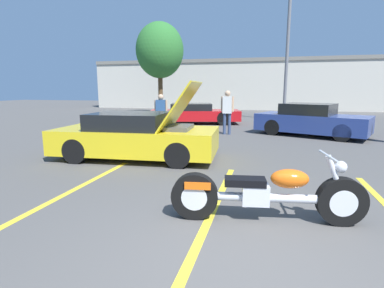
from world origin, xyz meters
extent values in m
plane|color=#514F4C|center=(0.00, 0.00, 0.00)|extent=(80.00, 80.00, 0.00)
cube|color=yellow|center=(-3.21, 0.93, 0.00)|extent=(0.12, 5.88, 0.01)
cube|color=yellow|center=(-0.59, 0.93, 0.00)|extent=(0.12, 5.88, 0.01)
cube|color=beige|center=(0.00, 25.79, 2.20)|extent=(32.00, 4.00, 4.40)
cube|color=slate|center=(0.00, 25.79, 4.25)|extent=(32.00, 4.20, 0.30)
cylinder|color=slate|center=(1.07, 15.30, 3.80)|extent=(0.18, 0.18, 7.60)
cylinder|color=brown|center=(-7.26, 17.58, 1.51)|extent=(0.32, 0.32, 3.02)
ellipsoid|color=#2D702D|center=(-7.26, 17.58, 4.44)|extent=(3.29, 3.29, 3.79)
cylinder|color=black|center=(1.16, 1.44, 0.33)|extent=(0.67, 0.25, 0.66)
cylinder|color=black|center=(-0.79, 1.16, 0.33)|extent=(0.67, 0.25, 0.66)
cylinder|color=silver|center=(1.16, 1.44, 0.33)|extent=(0.38, 0.22, 0.36)
cylinder|color=silver|center=(-0.79, 1.16, 0.33)|extent=(0.38, 0.22, 0.36)
cylinder|color=silver|center=(0.19, 1.30, 0.34)|extent=(1.68, 0.36, 0.12)
cube|color=silver|center=(0.04, 1.28, 0.38)|extent=(0.39, 0.29, 0.28)
ellipsoid|color=orange|center=(0.48, 1.34, 0.62)|extent=(0.54, 0.35, 0.26)
cube|color=black|center=(-0.11, 1.26, 0.56)|extent=(0.59, 0.34, 0.10)
cube|color=orange|center=(-0.74, 1.17, 0.51)|extent=(0.39, 0.27, 0.10)
cylinder|color=silver|center=(1.07, 1.42, 0.65)|extent=(0.31, 0.11, 0.63)
cylinder|color=silver|center=(0.95, 1.41, 0.94)|extent=(0.13, 0.70, 0.04)
sphere|color=silver|center=(1.11, 1.43, 0.80)|extent=(0.16, 0.16, 0.16)
cylinder|color=silver|center=(-0.27, 1.34, 0.28)|extent=(1.28, 0.27, 0.09)
cube|color=yellow|center=(-3.16, 4.45, 0.48)|extent=(4.28, 2.13, 0.62)
cube|color=black|center=(-3.33, 4.44, 1.00)|extent=(1.99, 1.78, 0.41)
cylinder|color=black|center=(-1.82, 3.73, 0.31)|extent=(0.63, 0.26, 0.62)
cylinder|color=black|center=(-1.93, 5.35, 0.31)|extent=(0.63, 0.26, 0.62)
cylinder|color=black|center=(-4.39, 3.55, 0.31)|extent=(0.63, 0.26, 0.62)
cylinder|color=black|center=(-4.51, 5.17, 0.31)|extent=(0.63, 0.26, 0.62)
cube|color=yellow|center=(-1.97, 4.53, 1.39)|extent=(0.98, 1.75, 1.22)
cube|color=#4C4C51|center=(-2.02, 4.53, 0.75)|extent=(0.67, 1.05, 0.28)
cube|color=navy|center=(1.84, 9.71, 0.50)|extent=(4.44, 3.23, 0.66)
cube|color=black|center=(1.69, 9.78, 1.04)|extent=(2.31, 2.19, 0.42)
cylinder|color=black|center=(2.70, 8.50, 0.31)|extent=(0.66, 0.45, 0.62)
cylinder|color=black|center=(3.31, 9.93, 0.31)|extent=(0.66, 0.45, 0.62)
cylinder|color=black|center=(0.38, 9.49, 0.31)|extent=(0.66, 0.45, 0.62)
cylinder|color=black|center=(0.99, 10.92, 0.31)|extent=(0.66, 0.45, 0.62)
cube|color=red|center=(-3.55, 12.63, 0.45)|extent=(4.92, 2.77, 0.52)
cube|color=black|center=(-3.73, 12.59, 0.89)|extent=(2.40, 2.00, 0.35)
cylinder|color=black|center=(-1.98, 12.25, 0.35)|extent=(0.73, 0.38, 0.69)
cylinder|color=black|center=(-2.33, 13.70, 0.35)|extent=(0.73, 0.38, 0.69)
cylinder|color=black|center=(-4.77, 11.56, 0.35)|extent=(0.73, 0.38, 0.69)
cylinder|color=black|center=(-5.13, 13.02, 0.35)|extent=(0.73, 0.38, 0.69)
cylinder|color=#38476B|center=(-1.51, 9.24, 0.42)|extent=(0.12, 0.12, 0.85)
cylinder|color=#38476B|center=(-1.31, 9.24, 0.42)|extent=(0.12, 0.12, 0.85)
cube|color=white|center=(-1.41, 9.24, 1.18)|extent=(0.36, 0.20, 0.67)
cylinder|color=tan|center=(-1.63, 9.24, 1.22)|extent=(0.08, 0.08, 0.60)
cylinder|color=tan|center=(-1.19, 9.24, 1.22)|extent=(0.08, 0.08, 0.60)
sphere|color=tan|center=(-1.41, 9.24, 1.64)|extent=(0.23, 0.23, 0.23)
cylinder|color=#38476B|center=(-3.88, 8.05, 0.39)|extent=(0.12, 0.12, 0.79)
cylinder|color=#38476B|center=(-3.68, 8.05, 0.39)|extent=(0.12, 0.12, 0.79)
cube|color=#335B93|center=(-3.78, 8.05, 1.10)|extent=(0.36, 0.20, 0.62)
cylinder|color=tan|center=(-4.00, 8.05, 1.13)|extent=(0.08, 0.08, 0.56)
cylinder|color=tan|center=(-3.56, 8.05, 1.13)|extent=(0.08, 0.08, 0.56)
sphere|color=tan|center=(-3.78, 8.05, 1.51)|extent=(0.21, 0.21, 0.21)
camera|label=1|loc=(0.15, -2.73, 1.81)|focal=28.00mm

